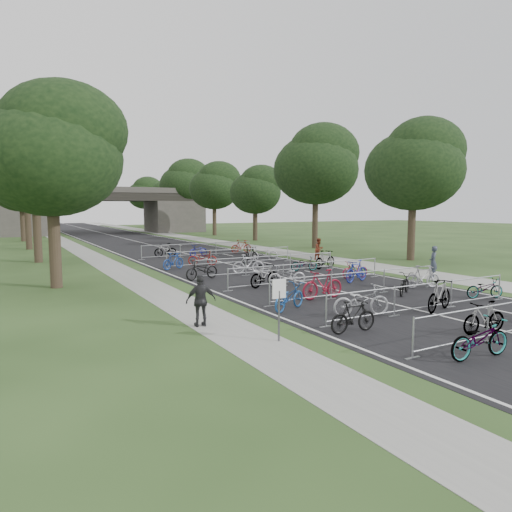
# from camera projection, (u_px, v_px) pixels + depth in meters

# --- Properties ---
(road) EXTENTS (11.00, 140.00, 0.01)m
(road) POSITION_uv_depth(u_px,v_px,m) (127.00, 239.00, 57.43)
(road) COLOR black
(road) RESTS_ON ground
(sidewalk_right) EXTENTS (3.00, 140.00, 0.01)m
(sidewalk_right) POSITION_uv_depth(u_px,v_px,m) (187.00, 237.00, 61.31)
(sidewalk_right) COLOR gray
(sidewalk_right) RESTS_ON ground
(sidewalk_left) EXTENTS (2.00, 140.00, 0.01)m
(sidewalk_left) POSITION_uv_depth(u_px,v_px,m) (62.00, 241.00, 53.79)
(sidewalk_left) COLOR gray
(sidewalk_left) RESTS_ON ground
(lane_markings) EXTENTS (0.12, 140.00, 0.00)m
(lane_markings) POSITION_uv_depth(u_px,v_px,m) (127.00, 239.00, 57.43)
(lane_markings) COLOR silver
(lane_markings) RESTS_ON ground
(overpass_bridge) EXTENTS (31.00, 8.00, 7.05)m
(overpass_bridge) POSITION_uv_depth(u_px,v_px,m) (102.00, 210.00, 70.08)
(overpass_bridge) COLOR #43403C
(overpass_bridge) RESTS_ON ground
(park_sign) EXTENTS (0.45, 0.06, 1.83)m
(park_sign) POSITION_uv_depth(u_px,v_px,m) (279.00, 299.00, 13.19)
(park_sign) COLOR #4C4C51
(park_sign) RESTS_ON ground
(tree_left_0) EXTENTS (6.72, 6.72, 10.25)m
(tree_left_0) POSITION_uv_depth(u_px,v_px,m) (53.00, 153.00, 21.64)
(tree_left_0) COLOR #33261C
(tree_left_0) RESTS_ON ground
(tree_right_0) EXTENTS (7.17, 7.17, 10.93)m
(tree_right_0) POSITION_uv_depth(u_px,v_px,m) (416.00, 167.00, 33.48)
(tree_right_0) COLOR #33261C
(tree_right_0) RESTS_ON ground
(tree_left_1) EXTENTS (7.56, 7.56, 11.53)m
(tree_left_1) POSITION_uv_depth(u_px,v_px,m) (35.00, 159.00, 31.97)
(tree_left_1) COLOR #33261C
(tree_left_1) RESTS_ON ground
(tree_right_1) EXTENTS (8.18, 8.18, 12.47)m
(tree_right_1) POSITION_uv_depth(u_px,v_px,m) (317.00, 166.00, 43.80)
(tree_right_1) COLOR #33261C
(tree_right_1) RESTS_ON ground
(tree_left_2) EXTENTS (8.40, 8.40, 12.81)m
(tree_left_2) POSITION_uv_depth(u_px,v_px,m) (26.00, 162.00, 42.31)
(tree_left_2) COLOR #33261C
(tree_left_2) RESTS_ON ground
(tree_right_2) EXTENTS (6.16, 6.16, 9.39)m
(tree_right_2) POSITION_uv_depth(u_px,v_px,m) (256.00, 191.00, 54.42)
(tree_right_2) COLOR #33261C
(tree_right_2) RESTS_ON ground
(tree_left_3) EXTENTS (6.72, 6.72, 10.25)m
(tree_left_3) POSITION_uv_depth(u_px,v_px,m) (22.00, 186.00, 52.89)
(tree_left_3) COLOR #33261C
(tree_left_3) RESTS_ON ground
(tree_right_3) EXTENTS (7.17, 7.17, 10.93)m
(tree_right_3) POSITION_uv_depth(u_px,v_px,m) (215.00, 187.00, 64.74)
(tree_right_3) COLOR #33261C
(tree_right_3) RESTS_ON ground
(tree_left_4) EXTENTS (7.56, 7.56, 11.53)m
(tree_left_4) POSITION_uv_depth(u_px,v_px,m) (18.00, 183.00, 63.23)
(tree_left_4) COLOR #33261C
(tree_left_4) RESTS_ON ground
(tree_right_4) EXTENTS (8.18, 8.18, 12.47)m
(tree_right_4) POSITION_uv_depth(u_px,v_px,m) (185.00, 184.00, 75.05)
(tree_right_4) COLOR #33261C
(tree_right_4) RESTS_ON ground
(tree_left_5) EXTENTS (8.40, 8.40, 12.81)m
(tree_left_5) POSITION_uv_depth(u_px,v_px,m) (15.00, 182.00, 73.56)
(tree_left_5) COLOR #33261C
(tree_left_5) RESTS_ON ground
(tree_right_5) EXTENTS (6.16, 6.16, 9.39)m
(tree_right_5) POSITION_uv_depth(u_px,v_px,m) (163.00, 197.00, 85.67)
(tree_right_5) COLOR #33261C
(tree_right_5) RESTS_ON ground
(tree_left_6) EXTENTS (6.72, 6.72, 10.25)m
(tree_left_6) POSITION_uv_depth(u_px,v_px,m) (14.00, 194.00, 84.15)
(tree_left_6) COLOR #33261C
(tree_left_6) RESTS_ON ground
(tree_right_6) EXTENTS (7.17, 7.17, 10.93)m
(tree_right_6) POSITION_uv_depth(u_px,v_px,m) (145.00, 194.00, 95.99)
(tree_right_6) COLOR #33261C
(tree_right_6) RESTS_ON ground
(barrier_row_1) EXTENTS (9.70, 0.08, 1.10)m
(barrier_row_1) POSITION_uv_depth(u_px,v_px,m) (424.00, 297.00, 17.09)
(barrier_row_1) COLOR #9EA1A6
(barrier_row_1) RESTS_ON ground
(barrier_row_2) EXTENTS (9.70, 0.08, 1.10)m
(barrier_row_2) POSITION_uv_depth(u_px,v_px,m) (359.00, 284.00, 20.21)
(barrier_row_2) COLOR #9EA1A6
(barrier_row_2) RESTS_ON ground
(barrier_row_3) EXTENTS (9.70, 0.08, 1.10)m
(barrier_row_3) POSITION_uv_depth(u_px,v_px,m) (308.00, 273.00, 23.51)
(barrier_row_3) COLOR #9EA1A6
(barrier_row_3) RESTS_ON ground
(barrier_row_4) EXTENTS (9.70, 0.08, 1.10)m
(barrier_row_4) POSITION_uv_depth(u_px,v_px,m) (269.00, 265.00, 26.99)
(barrier_row_4) COLOR #9EA1A6
(barrier_row_4) RESTS_ON ground
(barrier_row_5) EXTENTS (9.70, 0.08, 1.10)m
(barrier_row_5) POSITION_uv_depth(u_px,v_px,m) (231.00, 257.00, 31.33)
(barrier_row_5) COLOR #9EA1A6
(barrier_row_5) RESTS_ON ground
(barrier_row_6) EXTENTS (9.70, 0.08, 1.10)m
(barrier_row_6) POSITION_uv_depth(u_px,v_px,m) (198.00, 250.00, 36.54)
(barrier_row_6) COLOR #9EA1A6
(barrier_row_6) RESTS_ON ground
(bike_0) EXTENTS (2.03, 0.87, 1.04)m
(bike_0) POSITION_uv_depth(u_px,v_px,m) (480.00, 339.00, 11.73)
(bike_0) COLOR #9EA1A6
(bike_0) RESTS_ON ground
(bike_1) EXTENTS (1.74, 0.69, 1.02)m
(bike_1) POSITION_uv_depth(u_px,v_px,m) (484.00, 318.00, 14.05)
(bike_1) COLOR #9EA1A6
(bike_1) RESTS_ON ground
(bike_4) EXTENTS (1.72, 0.56, 1.02)m
(bike_4) POSITION_uv_depth(u_px,v_px,m) (353.00, 317.00, 14.17)
(bike_4) COLOR black
(bike_4) RESTS_ON ground
(bike_5) EXTENTS (2.25, 1.29, 1.12)m
(bike_5) POSITION_uv_depth(u_px,v_px,m) (361.00, 301.00, 16.33)
(bike_5) COLOR #97989E
(bike_5) RESTS_ON ground
(bike_6) EXTENTS (2.08, 1.12, 1.20)m
(bike_6) POSITION_uv_depth(u_px,v_px,m) (439.00, 296.00, 17.10)
(bike_6) COLOR #9EA1A6
(bike_6) RESTS_ON ground
(bike_7) EXTENTS (1.76, 1.14, 0.87)m
(bike_7) POSITION_uv_depth(u_px,v_px,m) (485.00, 289.00, 19.59)
(bike_7) COLOR #9EA1A6
(bike_7) RESTS_ON ground
(bike_8) EXTENTS (2.05, 1.44, 1.02)m
(bike_8) POSITION_uv_depth(u_px,v_px,m) (289.00, 297.00, 17.32)
(bike_8) COLOR #1A4B93
(bike_8) RESTS_ON ground
(bike_9) EXTENTS (2.10, 0.62, 1.26)m
(bike_9) POSITION_uv_depth(u_px,v_px,m) (323.00, 285.00, 19.43)
(bike_9) COLOR maroon
(bike_9) RESTS_ON ground
(bike_10) EXTENTS (1.87, 1.51, 0.95)m
(bike_10) POSITION_uv_depth(u_px,v_px,m) (404.00, 284.00, 20.46)
(bike_10) COLOR black
(bike_10) RESTS_ON ground
(bike_11) EXTENTS (1.92, 1.00, 1.11)m
(bike_11) POSITION_uv_depth(u_px,v_px,m) (423.00, 277.00, 22.07)
(bike_11) COLOR #A0A0A7
(bike_11) RESTS_ON ground
(bike_12) EXTENTS (1.97, 1.01, 1.14)m
(bike_12) POSITION_uv_depth(u_px,v_px,m) (264.00, 276.00, 22.35)
(bike_12) COLOR #9EA1A6
(bike_12) RESTS_ON ground
(bike_13) EXTENTS (2.07, 1.06, 1.04)m
(bike_13) POSITION_uv_depth(u_px,v_px,m) (287.00, 276.00, 22.76)
(bike_13) COLOR #A5A5AD
(bike_13) RESTS_ON ground
(bike_14) EXTENTS (2.01, 1.06, 1.16)m
(bike_14) POSITION_uv_depth(u_px,v_px,m) (357.00, 271.00, 23.90)
(bike_14) COLOR navy
(bike_14) RESTS_ON ground
(bike_15) EXTENTS (1.79, 0.64, 0.94)m
(bike_15) POSITION_uv_depth(u_px,v_px,m) (355.00, 270.00, 25.24)
(bike_15) COLOR maroon
(bike_15) RESTS_ON ground
(bike_16) EXTENTS (2.18, 1.20, 1.09)m
(bike_16) POSITION_uv_depth(u_px,v_px,m) (202.00, 270.00, 24.77)
(bike_16) COLOR black
(bike_16) RESTS_ON ground
(bike_17) EXTENTS (2.00, 1.00, 1.16)m
(bike_17) POSITION_uv_depth(u_px,v_px,m) (248.00, 264.00, 26.85)
(bike_17) COLOR #A9A9B0
(bike_17) RESTS_ON ground
(bike_18) EXTENTS (1.80, 1.04, 0.89)m
(bike_18) POSITION_uv_depth(u_px,v_px,m) (304.00, 264.00, 28.18)
(bike_18) COLOR #9EA1A6
(bike_18) RESTS_ON ground
(bike_19) EXTENTS (2.06, 1.06, 1.19)m
(bike_19) POSITION_uv_depth(u_px,v_px,m) (325.00, 260.00, 29.20)
(bike_19) COLOR #9EA1A6
(bike_19) RESTS_ON ground
(bike_20) EXTENTS (1.82, 1.22, 1.07)m
(bike_20) POSITION_uv_depth(u_px,v_px,m) (173.00, 261.00, 28.89)
(bike_20) COLOR navy
(bike_20) RESTS_ON ground
(bike_21) EXTENTS (2.03, 1.57, 1.03)m
(bike_21) POSITION_uv_depth(u_px,v_px,m) (202.00, 258.00, 30.85)
(bike_21) COLOR maroon
(bike_21) RESTS_ON ground
(bike_22) EXTENTS (1.99, 1.43, 1.18)m
(bike_22) POSITION_uv_depth(u_px,v_px,m) (250.00, 255.00, 32.07)
(bike_22) COLOR black
(bike_22) RESTS_ON ground
(bike_23) EXTENTS (2.27, 1.52, 1.13)m
(bike_23) POSITION_uv_depth(u_px,v_px,m) (263.00, 254.00, 33.35)
(bike_23) COLOR gray
(bike_23) RESTS_ON ground
(bike_25) EXTENTS (1.83, 0.56, 1.10)m
(bike_25) POSITION_uv_depth(u_px,v_px,m) (165.00, 250.00, 36.25)
(bike_25) COLOR #9EA1A6
(bike_25) RESTS_ON ground
(bike_26) EXTENTS (2.02, 1.36, 1.00)m
(bike_26) POSITION_uv_depth(u_px,v_px,m) (199.00, 251.00, 36.36)
(bike_26) COLOR navy
(bike_26) RESTS_ON ground
(bike_27) EXTENTS (1.93, 0.54, 1.16)m
(bike_27) POSITION_uv_depth(u_px,v_px,m) (241.00, 247.00, 39.36)
(bike_27) COLOR maroon
(bike_27) RESTS_ON ground
(pedestrian_a) EXTENTS (0.76, 0.75, 1.77)m
(pedestrian_a) POSITION_uv_depth(u_px,v_px,m) (433.00, 262.00, 25.47)
(pedestrian_a) COLOR #2D3444
(pedestrian_a) RESTS_ON ground
(pedestrian_b) EXTENTS (0.88, 0.73, 1.62)m
(pedestrian_b) POSITION_uv_depth(u_px,v_px,m) (319.00, 249.00, 34.32)
(pedestrian_b) COLOR maroon
(pedestrian_b) RESTS_ON ground
(pedestrian_c) EXTENTS (1.04, 0.53, 1.71)m
(pedestrian_c) POSITION_uv_depth(u_px,v_px,m) (201.00, 301.00, 14.90)
(pedestrian_c) COLOR #252528
(pedestrian_c) RESTS_ON ground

